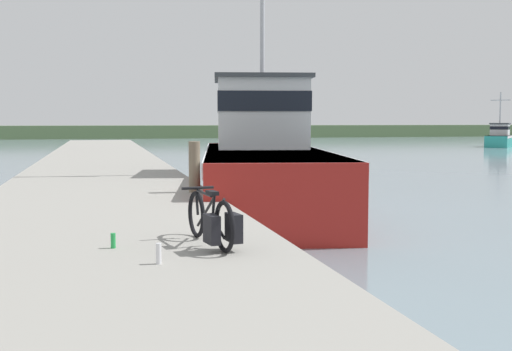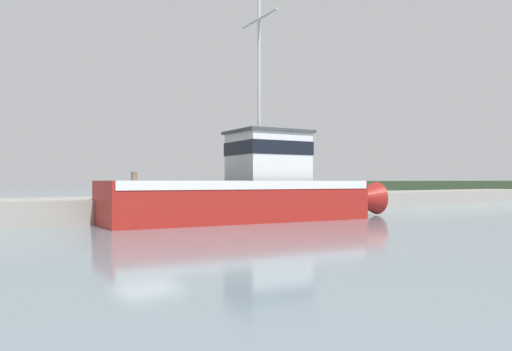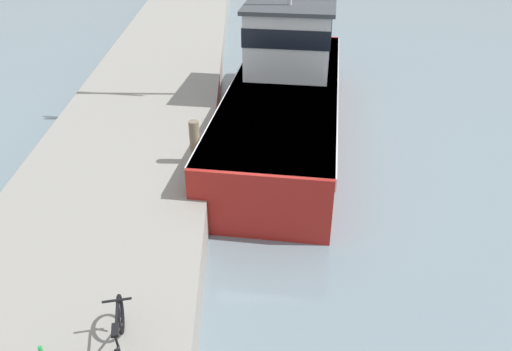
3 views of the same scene
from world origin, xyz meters
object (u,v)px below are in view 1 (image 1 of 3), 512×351
mooring_post (194,167)px  water_bottle_by_bike (113,241)px  water_bottle_on_curb (159,254)px  boat_green_anchored (499,137)px  bicycle_touring (214,222)px  fishing_boat_main (263,161)px

mooring_post → water_bottle_by_bike: mooring_post is taller
water_bottle_on_curb → mooring_post: bearing=78.7°
boat_green_anchored → water_bottle_on_curb: (-36.79, -47.60, 0.15)m
boat_green_anchored → water_bottle_on_curb: bearing=-86.8°
boat_green_anchored → water_bottle_on_curb: size_ratio=23.58×
boat_green_anchored → bicycle_touring: size_ratio=3.19×
bicycle_touring → mooring_post: bearing=74.7°
bicycle_touring → water_bottle_by_bike: size_ratio=9.09×
water_bottle_by_bike → water_bottle_on_curb: (0.47, -1.01, 0.02)m
fishing_boat_main → mooring_post: (-2.61, -4.17, 0.15)m
bicycle_touring → fishing_boat_main: bearing=63.1°
mooring_post → boat_green_anchored: bearing=48.9°
boat_green_anchored → water_bottle_on_curb: boat_green_anchored is taller
fishing_boat_main → water_bottle_on_curb: bearing=-99.7°
mooring_post → water_bottle_by_bike: size_ratio=5.96×
mooring_post → water_bottle_by_bike: bearing=-107.4°
mooring_post → water_bottle_on_curb: 7.12m
bicycle_touring → boat_green_anchored: bearing=43.0°
bicycle_touring → water_bottle_on_curb: size_ratio=7.38×
boat_green_anchored → water_bottle_on_curb: 60.16m
boat_green_anchored → mooring_post: (-35.40, -40.63, 0.59)m
fishing_boat_main → mooring_post: 4.92m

